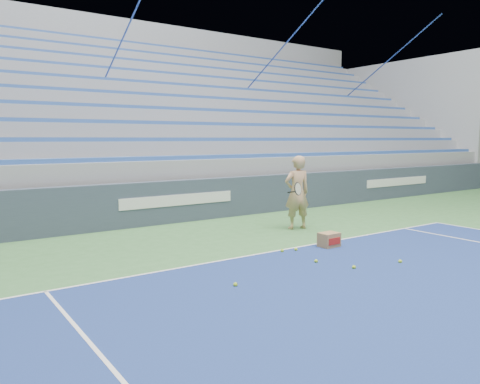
# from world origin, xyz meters

# --- Properties ---
(sponsor_barrier) EXTENTS (30.00, 0.32, 1.10)m
(sponsor_barrier) POSITION_xyz_m (0.00, 15.88, 0.55)
(sponsor_barrier) COLOR #374254
(sponsor_barrier) RESTS_ON ground
(bleachers) EXTENTS (31.00, 9.15, 7.30)m
(bleachers) POSITION_xyz_m (0.00, 21.60, 2.36)
(bleachers) COLOR #92949A
(bleachers) RESTS_ON ground
(tennis_player) EXTENTS (0.97, 0.90, 1.77)m
(tennis_player) POSITION_xyz_m (1.98, 13.39, 0.89)
(tennis_player) COLOR tan
(tennis_player) RESTS_ON ground
(ball_box) EXTENTS (0.40, 0.31, 0.30)m
(ball_box) POSITION_xyz_m (1.23, 11.57, 0.15)
(ball_box) COLOR #967249
(ball_box) RESTS_ON ground
(tennis_ball_0) EXTENTS (0.07, 0.07, 0.07)m
(tennis_ball_0) POSITION_xyz_m (0.16, 10.83, 0.03)
(tennis_ball_0) COLOR #ADD52B
(tennis_ball_0) RESTS_ON ground
(tennis_ball_1) EXTENTS (0.07, 0.07, 0.07)m
(tennis_ball_1) POSITION_xyz_m (-1.75, 10.54, 0.03)
(tennis_ball_1) COLOR #ADD52B
(tennis_ball_1) RESTS_ON ground
(tennis_ball_2) EXTENTS (0.07, 0.07, 0.07)m
(tennis_ball_2) POSITION_xyz_m (0.46, 11.69, 0.03)
(tennis_ball_2) COLOR #ADD52B
(tennis_ball_2) RESTS_ON ground
(tennis_ball_3) EXTENTS (0.07, 0.07, 0.07)m
(tennis_ball_3) POSITION_xyz_m (0.41, 10.18, 0.03)
(tennis_ball_3) COLOR #ADD52B
(tennis_ball_3) RESTS_ON ground
(tennis_ball_4) EXTENTS (0.07, 0.07, 0.07)m
(tennis_ball_4) POSITION_xyz_m (1.37, 9.97, 0.03)
(tennis_ball_4) COLOR #ADD52B
(tennis_ball_4) RESTS_ON ground
(tennis_ball_5) EXTENTS (0.07, 0.07, 0.07)m
(tennis_ball_5) POSITION_xyz_m (0.17, 11.76, 0.03)
(tennis_ball_5) COLOR #ADD52B
(tennis_ball_5) RESTS_ON ground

